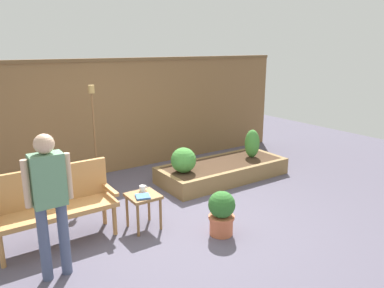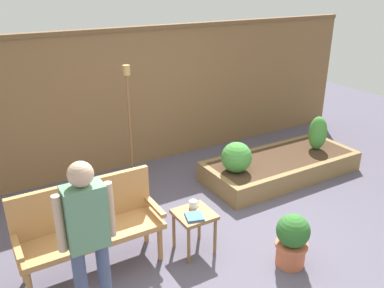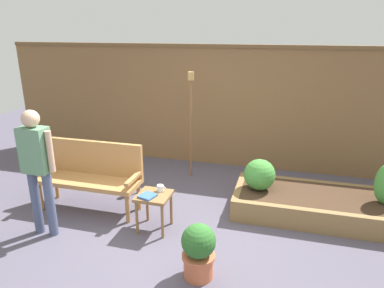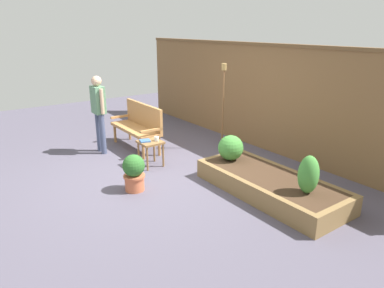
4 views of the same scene
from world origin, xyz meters
name	(u,v)px [view 1 (image 1 of 4)]	position (x,y,z in m)	size (l,w,h in m)	color
ground_plane	(175,224)	(0.00, 0.00, 0.00)	(14.00, 14.00, 0.00)	#514C5B
fence_back	(101,117)	(0.00, 2.60, 1.09)	(8.40, 0.14, 2.16)	brown
garden_bench	(54,200)	(-1.45, 0.48, 0.54)	(1.44, 0.48, 0.94)	#B77F47
side_table	(143,200)	(-0.39, 0.15, 0.40)	(0.40, 0.40, 0.48)	olive
cup_on_table	(143,188)	(-0.34, 0.25, 0.52)	(0.12, 0.08, 0.08)	white
book_on_table	(143,197)	(-0.44, 0.07, 0.49)	(0.18, 0.18, 0.02)	#38609E
potted_boxwood	(222,212)	(0.36, -0.57, 0.31)	(0.35, 0.35, 0.59)	#C66642
raised_planter_bed	(223,170)	(1.69, 1.06, 0.15)	(2.40, 1.00, 0.30)	olive
shrub_near_bench	(183,160)	(0.81, 1.02, 0.51)	(0.43, 0.43, 0.43)	brown
shrub_far_corner	(252,144)	(2.38, 1.02, 0.57)	(0.28, 0.28, 0.54)	brown
tiki_torch	(93,120)	(-0.40, 1.87, 1.21)	(0.10, 0.10, 1.77)	brown
person_by_bench	(49,194)	(-1.65, -0.30, 0.93)	(0.47, 0.20, 1.56)	#475170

